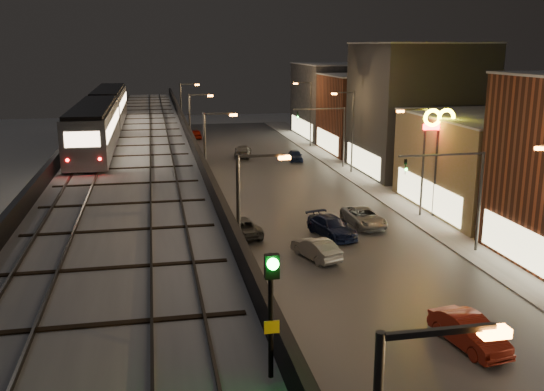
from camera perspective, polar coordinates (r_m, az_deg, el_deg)
road_surface at (r=52.41m, az=2.42°, el=-1.34°), size 17.00×120.00×0.06m
sidewalk_right at (r=55.54m, az=12.51°, el=-0.74°), size 4.00×120.00×0.14m
under_viaduct_pavement at (r=51.06m, az=-12.48°, el=-2.09°), size 11.00×120.00×0.06m
elevated_viaduct at (r=46.73m, az=-12.91°, el=3.45°), size 9.00×100.00×6.30m
viaduct_trackbed at (r=46.72m, az=-12.97°, el=4.41°), size 8.40×100.00×0.32m
viaduct_parapet_streetside at (r=46.74m, az=-7.63°, el=5.22°), size 0.30×100.00×1.10m
viaduct_parapet_far at (r=47.03m, az=-18.30°, el=4.69°), size 0.30×100.00×1.10m
building_c at (r=55.05m, az=20.19°, el=2.87°), size 12.20×15.20×8.16m
building_d at (r=68.65m, az=13.51°, el=7.92°), size 12.20×13.20×14.16m
building_e at (r=81.73m, az=9.36°, el=7.62°), size 12.20×12.20×10.16m
building_f at (r=94.86m, az=6.42°, el=8.88°), size 12.20×16.20×11.16m
streetlight_left_1 at (r=28.74m, az=-2.62°, el=-3.51°), size 2.57×0.28×9.00m
streetlight_left_2 at (r=46.12m, az=-5.97°, el=3.11°), size 2.57×0.28×9.00m
streetlight_right_2 at (r=50.58m, az=13.80°, el=3.75°), size 2.56×0.28×9.00m
streetlight_left_3 at (r=63.84m, az=-7.48°, el=6.09°), size 2.57×0.28×9.00m
streetlight_right_3 at (r=67.13m, az=7.38°, el=6.48°), size 2.56×0.28×9.00m
streetlight_left_4 at (r=81.68m, az=-8.35°, el=7.77°), size 2.57×0.28×9.00m
streetlight_right_4 at (r=84.28m, az=3.49°, el=8.07°), size 2.56×0.28×9.00m
traffic_light_rig_a at (r=42.47m, az=17.70°, el=0.56°), size 6.10×0.34×7.00m
traffic_light_rig_b at (r=69.79m, az=5.88°, el=6.19°), size 6.10×0.34×7.00m
subway_train at (r=53.01m, az=-15.61°, el=7.36°), size 2.71×32.97×3.23m
rail_signal at (r=13.18m, az=-0.04°, el=-9.04°), size 0.34×0.43×2.95m
car_near_white at (r=40.41m, az=4.15°, el=-5.08°), size 2.73×4.47×1.39m
car_mid_silver at (r=45.15m, az=-3.09°, el=-3.01°), size 3.22×5.33×1.39m
car_mid_dark at (r=77.06m, az=-2.77°, el=4.14°), size 2.98×5.28×1.44m
car_far_white at (r=93.07m, az=-7.21°, el=5.74°), size 1.80×4.19×1.41m
car_onc_silver at (r=30.55m, az=18.05°, el=-12.19°), size 2.28×4.73×1.49m
car_onc_dark at (r=47.99m, az=8.64°, el=-2.10°), size 2.68×5.21×1.41m
car_onc_white at (r=45.17m, az=5.63°, el=-3.01°), size 3.27×5.35×1.45m
car_onc_red at (r=74.34m, az=2.23°, el=3.74°), size 2.02×4.06×1.33m
sign_mcdonalds at (r=50.54m, az=15.40°, el=5.84°), size 2.66×0.41×8.98m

